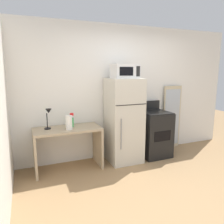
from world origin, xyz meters
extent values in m
plane|color=#9E7A51|center=(0.00, 0.00, 0.00)|extent=(12.00, 12.00, 0.00)
cube|color=white|center=(0.00, 1.70, 1.30)|extent=(5.00, 0.10, 2.60)
cube|color=tan|center=(-1.24, 1.36, 0.73)|extent=(1.15, 0.54, 0.04)
cube|color=tan|center=(-1.80, 1.36, 0.35)|extent=(0.04, 0.54, 0.71)
cube|color=tan|center=(-0.69, 1.36, 0.35)|extent=(0.04, 0.54, 0.71)
cylinder|color=black|center=(-1.56, 1.43, 0.76)|extent=(0.11, 0.11, 0.02)
cylinder|color=black|center=(-1.56, 1.43, 0.90)|extent=(0.02, 0.02, 0.26)
cone|color=black|center=(-1.53, 1.41, 1.07)|extent=(0.10, 0.10, 0.08)
cylinder|color=white|center=(-1.22, 1.26, 0.87)|extent=(0.11, 0.11, 0.24)
cylinder|color=green|center=(-1.14, 1.43, 0.83)|extent=(0.06, 0.06, 0.16)
cylinder|color=white|center=(-1.14, 1.43, 0.93)|extent=(0.02, 0.02, 0.04)
cube|color=red|center=(-1.14, 1.42, 0.98)|extent=(0.06, 0.03, 0.04)
cube|color=beige|center=(-0.17, 1.33, 0.80)|extent=(0.61, 0.60, 1.59)
cube|color=black|center=(-0.17, 1.03, 1.15)|extent=(0.60, 0.00, 0.01)
cylinder|color=gray|center=(-0.37, 1.01, 0.64)|extent=(0.02, 0.02, 0.56)
cube|color=silver|center=(-0.17, 1.31, 1.72)|extent=(0.46, 0.34, 0.26)
cube|color=black|center=(-0.22, 1.14, 1.72)|extent=(0.26, 0.01, 0.15)
cube|color=black|center=(0.01, 1.14, 1.72)|extent=(0.07, 0.01, 0.18)
cube|color=black|center=(0.51, 1.33, 0.45)|extent=(0.57, 0.60, 0.90)
cube|color=black|center=(0.51, 1.33, 0.91)|extent=(0.55, 0.58, 0.02)
cube|color=black|center=(0.51, 1.61, 1.01)|extent=(0.57, 0.04, 0.18)
cube|color=black|center=(0.51, 1.03, 0.50)|extent=(0.37, 0.01, 0.20)
cube|color=#C6B793|center=(1.14, 1.59, 0.70)|extent=(0.44, 0.03, 1.40)
cube|color=#B2BCC6|center=(1.14, 1.57, 0.70)|extent=(0.39, 0.00, 1.26)
camera|label=1|loc=(-1.89, -2.30, 1.74)|focal=34.73mm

